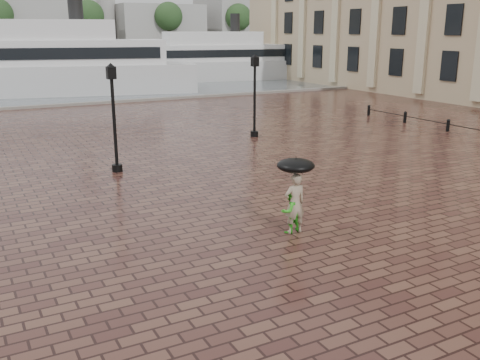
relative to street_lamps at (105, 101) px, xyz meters
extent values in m
plane|color=#3A1E1A|center=(5.00, -15.33, -2.33)|extent=(300.00, 300.00, 0.00)
plane|color=#4D585E|center=(5.00, 76.67, -2.33)|extent=(240.00, 240.00, 0.00)
cube|color=slate|center=(5.00, 16.67, -2.33)|extent=(80.00, 0.60, 0.30)
cube|color=#9A9792|center=(15.00, 134.67, 6.67)|extent=(30.00, 22.00, 14.00)
cube|color=#9A9792|center=(50.00, 134.67, 5.17)|extent=(25.00, 22.00, 11.00)
cube|color=#9A9792|center=(85.00, 134.67, 7.67)|extent=(35.00, 22.00, 16.00)
cylinder|color=#9A9792|center=(35.00, 134.67, 9.67)|extent=(6.00, 6.00, 20.00)
cylinder|color=#2D2119|center=(27.50, 122.67, 1.67)|extent=(1.00, 1.00, 8.00)
sphere|color=#1A3317|center=(27.50, 122.67, 7.17)|extent=(8.00, 8.00, 8.00)
cylinder|color=#2D2119|center=(50.00, 122.67, 1.67)|extent=(1.00, 1.00, 8.00)
sphere|color=#1A3317|center=(50.00, 122.67, 7.17)|extent=(8.00, 8.00, 8.00)
cylinder|color=#2D2119|center=(72.50, 122.67, 1.67)|extent=(1.00, 1.00, 8.00)
sphere|color=#1A3317|center=(72.50, 122.67, 7.17)|extent=(8.00, 8.00, 8.00)
cylinder|color=#2D2119|center=(95.00, 122.67, 1.67)|extent=(1.00, 1.00, 8.00)
sphere|color=#1A3317|center=(95.00, 122.67, 7.17)|extent=(8.00, 8.00, 8.00)
cylinder|color=black|center=(19.00, -5.33, -2.03)|extent=(0.20, 0.20, 0.60)
sphere|color=black|center=(19.00, -5.33, -1.71)|extent=(0.22, 0.22, 0.22)
cylinder|color=black|center=(19.00, -1.83, -2.03)|extent=(0.20, 0.20, 0.60)
sphere|color=black|center=(19.00, -1.83, -1.71)|extent=(0.22, 0.22, 0.22)
cylinder|color=black|center=(19.00, 1.67, -2.03)|extent=(0.20, 0.20, 0.60)
sphere|color=black|center=(19.00, 1.67, -1.71)|extent=(0.22, 0.22, 0.22)
cylinder|color=black|center=(-1.00, -5.33, -2.18)|extent=(0.44, 0.44, 0.30)
cylinder|color=black|center=(-1.00, -5.33, -0.33)|extent=(0.14, 0.14, 4.00)
cube|color=black|center=(-1.00, -5.33, 1.82)|extent=(0.35, 0.35, 0.50)
sphere|color=beige|center=(-1.00, -5.33, 1.82)|extent=(0.28, 0.28, 0.28)
cylinder|color=black|center=(8.00, -1.33, -2.18)|extent=(0.44, 0.44, 0.30)
cylinder|color=black|center=(8.00, -1.33, -0.33)|extent=(0.14, 0.14, 4.00)
cube|color=black|center=(8.00, -1.33, 1.82)|extent=(0.35, 0.35, 0.50)
sphere|color=beige|center=(8.00, -1.33, 1.82)|extent=(0.28, 0.28, 0.28)
imported|color=gray|center=(1.69, -14.88, -1.41)|extent=(0.69, 0.48, 1.83)
imported|color=green|center=(1.61, -14.78, -1.66)|extent=(0.70, 0.57, 1.32)
cube|color=silver|center=(0.82, 26.07, -0.98)|extent=(28.78, 12.81, 2.69)
cube|color=silver|center=(0.82, 26.07, 1.48)|extent=(23.12, 10.69, 2.24)
cube|color=silver|center=(0.82, 26.07, 3.50)|extent=(14.24, 8.03, 1.79)
cylinder|color=black|center=(4.10, 25.32, 5.51)|extent=(1.34, 1.34, 2.69)
cube|color=black|center=(0.16, 23.18, 1.48)|extent=(20.75, 4.86, 1.01)
cube|color=black|center=(1.49, 28.96, 1.48)|extent=(20.75, 4.86, 1.01)
cube|color=silver|center=(21.05, 31.81, -1.20)|extent=(23.99, 9.01, 2.25)
cube|color=silver|center=(21.05, 31.81, 0.86)|extent=(19.24, 7.58, 1.87)
cube|color=silver|center=(21.05, 31.81, 2.54)|extent=(11.75, 5.92, 1.50)
cylinder|color=black|center=(23.83, 31.40, 4.23)|extent=(1.12, 1.12, 2.25)
cube|color=black|center=(20.69, 29.36, 0.86)|extent=(17.62, 2.72, 0.84)
cube|color=black|center=(21.42, 34.27, 0.86)|extent=(17.62, 2.72, 0.84)
cylinder|color=black|center=(1.69, -14.88, -0.77)|extent=(0.02, 0.02, 0.95)
ellipsoid|color=black|center=(1.69, -14.88, -0.26)|extent=(1.10, 1.10, 0.39)
camera|label=1|loc=(-6.75, -27.30, 3.52)|focal=40.00mm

